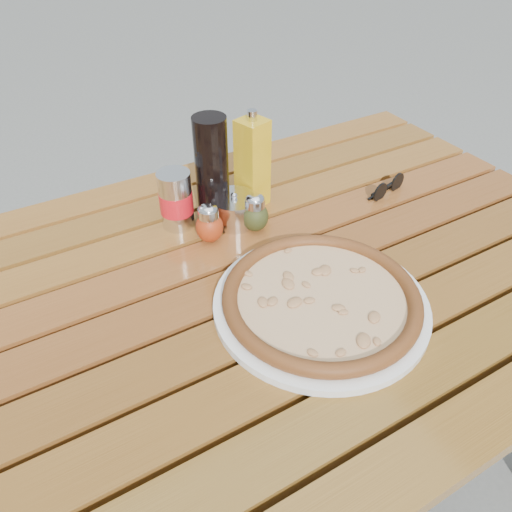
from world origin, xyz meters
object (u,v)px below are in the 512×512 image
dark_bottle (212,170)px  olive_oil_cruet (252,163)px  plate (321,304)px  soda_can (176,200)px  oregano_shaker (255,213)px  parmesan_tin (234,209)px  table (261,305)px  pepper_shaker (209,224)px  sunglasses (388,188)px  pizza (321,297)px

dark_bottle → olive_oil_cruet: dark_bottle is taller
plate → soda_can: soda_can is taller
oregano_shaker → parmesan_tin: 0.05m
table → olive_oil_cruet: size_ratio=6.67×
parmesan_tin → pepper_shaker: bearing=-157.7°
soda_can → parmesan_tin: bearing=-25.4°
oregano_shaker → table: bearing=-115.5°
plate → table: bearing=109.6°
table → dark_bottle: dark_bottle is taller
plate → pepper_shaker: 0.28m
dark_bottle → sunglasses: (0.37, -0.11, -0.09)m
table → plate: bearing=-70.4°
pizza → parmesan_tin: 0.29m
pizza → table: bearing=109.6°
olive_oil_cruet → soda_can: bearing=178.6°
sunglasses → table: bearing=-178.4°
parmesan_tin → pizza: bearing=-89.0°
oregano_shaker → sunglasses: bearing=-5.7°
oregano_shaker → soda_can: 0.16m
oregano_shaker → parmesan_tin: size_ratio=0.70×
plate → pepper_shaker: pepper_shaker is taller
olive_oil_cruet → sunglasses: olive_oil_cruet is taller
oregano_shaker → olive_oil_cruet: size_ratio=0.39×
soda_can → sunglasses: (0.45, -0.12, -0.04)m
parmesan_tin → sunglasses: parmesan_tin is taller
soda_can → parmesan_tin: (0.10, -0.05, -0.03)m
dark_bottle → pizza: bearing=-84.4°
table → oregano_shaker: 0.18m
plate → olive_oil_cruet: bearing=79.4°
dark_bottle → oregano_shaker: bearing=-57.5°
sunglasses → olive_oil_cruet: bearing=144.1°
pizza → oregano_shaker: bearing=85.7°
pepper_shaker → oregano_shaker: bearing=-8.0°
sunglasses → pizza: bearing=-160.0°
olive_oil_cruet → sunglasses: size_ratio=1.91×
pizza → dark_bottle: 0.34m
table → plate: plate is taller
plate → pepper_shaker: bearing=106.1°
pizza → pepper_shaker: pepper_shaker is taller
oregano_shaker → olive_oil_cruet: 0.11m
table → parmesan_tin: parmesan_tin is taller
dark_bottle → olive_oil_cruet: 0.10m
pepper_shaker → plate: bearing=-73.9°
soda_can → sunglasses: size_ratio=1.09×
pepper_shaker → dark_bottle: 0.11m
pizza → soda_can: (-0.11, 0.34, 0.04)m
pizza → parmesan_tin: size_ratio=3.24×
plate → soda_can: 0.36m
oregano_shaker → parmesan_tin: (-0.02, 0.04, -0.01)m
soda_can → plate: bearing=-72.3°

